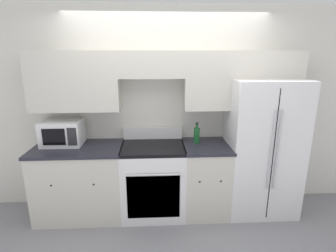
% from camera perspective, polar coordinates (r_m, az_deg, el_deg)
% --- Properties ---
extents(ground_plane, '(12.00, 12.00, 0.00)m').
position_cam_1_polar(ground_plane, '(3.40, 0.30, -20.82)').
color(ground_plane, gray).
extents(wall_back, '(8.00, 0.39, 2.60)m').
position_cam_1_polar(wall_back, '(3.38, -0.09, 5.81)').
color(wall_back, silver).
rests_on(wall_back, ground_plane).
extents(lower_cabinets_left, '(1.08, 0.64, 0.92)m').
position_cam_1_polar(lower_cabinets_left, '(3.54, -18.48, -11.36)').
color(lower_cabinets_left, beige).
rests_on(lower_cabinets_left, ground_plane).
extents(lower_cabinets_right, '(0.58, 0.64, 0.92)m').
position_cam_1_polar(lower_cabinets_right, '(3.48, 8.04, -11.20)').
color(lower_cabinets_right, beige).
rests_on(lower_cabinets_right, ground_plane).
extents(oven_range, '(0.78, 0.65, 1.08)m').
position_cam_1_polar(oven_range, '(3.42, -3.20, -11.50)').
color(oven_range, white).
rests_on(oven_range, ground_plane).
extents(refrigerator, '(0.88, 0.73, 1.73)m').
position_cam_1_polar(refrigerator, '(3.56, 19.57, -4.31)').
color(refrigerator, white).
rests_on(refrigerator, ground_plane).
extents(microwave, '(0.48, 0.35, 0.31)m').
position_cam_1_polar(microwave, '(3.48, -22.01, -1.36)').
color(microwave, white).
rests_on(microwave, lower_cabinets_left).
extents(bottle, '(0.07, 0.07, 0.26)m').
position_cam_1_polar(bottle, '(3.33, 6.28, -1.91)').
color(bottle, '#195928').
rests_on(bottle, lower_cabinets_right).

